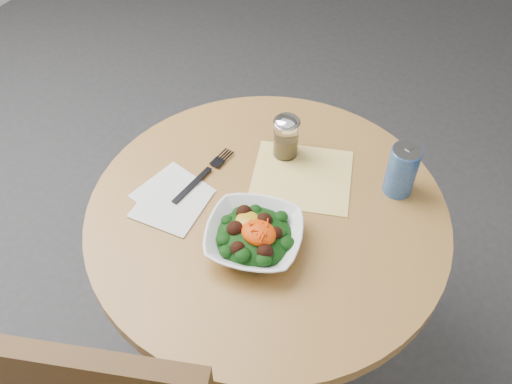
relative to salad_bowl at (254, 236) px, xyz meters
The scene contains 8 objects.
ground 0.79m from the salad_bowl, 102.33° to the left, with size 6.00×6.00×0.00m, color #2F2F32.
table 0.25m from the salad_bowl, 102.33° to the left, with size 0.90×0.90×0.75m.
cloth_napkin 0.25m from the salad_bowl, 90.27° to the left, with size 0.25×0.23×0.00m, color #F2B30C.
paper_napkins 0.25m from the salad_bowl, behind, with size 0.20×0.21×0.00m.
salad_bowl is the anchor object (origin of this frame).
fork 0.26m from the salad_bowl, 150.05° to the left, with size 0.04×0.23×0.00m.
spice_shaker 0.32m from the salad_bowl, 104.73° to the left, with size 0.07×0.07×0.13m.
beverage_can 0.41m from the salad_bowl, 55.56° to the left, with size 0.07×0.07×0.14m.
Camera 1 is at (0.43, -0.80, 1.83)m, focal length 40.00 mm.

